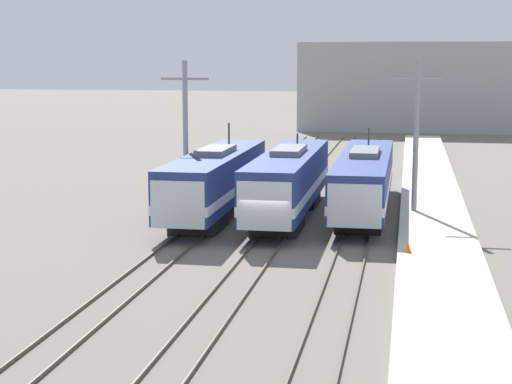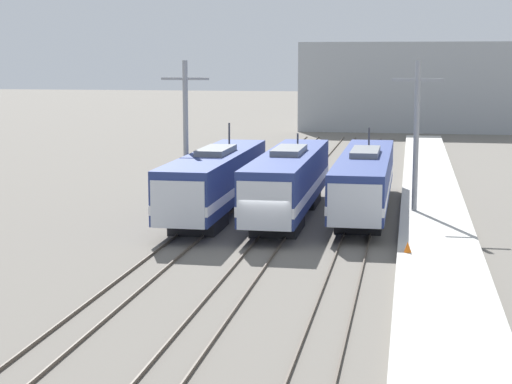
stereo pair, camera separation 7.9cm
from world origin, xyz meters
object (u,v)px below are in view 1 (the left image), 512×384
(locomotive_center, at_px, (288,183))
(locomotive_far_right, at_px, (364,181))
(catenary_tower_left, at_px, (185,132))
(locomotive_far_left, at_px, (214,182))
(catenary_tower_right, at_px, (416,136))
(traffic_cone, at_px, (408,247))

(locomotive_center, xyz_separation_m, locomotive_far_right, (4.42, 2.43, -0.13))
(locomotive_center, height_order, catenary_tower_left, catenary_tower_left)
(locomotive_far_left, bearing_deg, locomotive_center, 4.72)
(locomotive_center, distance_m, catenary_tower_right, 8.14)
(locomotive_center, distance_m, catenary_tower_left, 7.44)
(locomotive_far_right, relative_size, catenary_tower_left, 2.10)
(locomotive_far_right, height_order, catenary_tower_right, catenary_tower_right)
(locomotive_center, distance_m, traffic_cone, 12.22)
(locomotive_far_left, height_order, catenary_tower_left, catenary_tower_left)
(locomotive_center, relative_size, catenary_tower_right, 1.90)
(traffic_cone, bearing_deg, locomotive_far_left, 140.76)
(locomotive_far_left, bearing_deg, locomotive_far_right, 17.56)
(locomotive_far_left, distance_m, locomotive_center, 4.43)
(catenary_tower_left, bearing_deg, catenary_tower_right, 0.00)
(locomotive_far_left, height_order, catenary_tower_right, catenary_tower_right)
(locomotive_center, xyz_separation_m, catenary_tower_left, (-6.70, 1.67, 2.78))
(catenary_tower_left, relative_size, catenary_tower_right, 1.00)
(locomotive_far_left, relative_size, catenary_tower_right, 1.88)
(locomotive_center, height_order, locomotive_far_right, locomotive_far_right)
(locomotive_far_left, bearing_deg, traffic_cone, -39.24)
(locomotive_far_right, height_order, catenary_tower_left, catenary_tower_left)
(locomotive_far_right, bearing_deg, catenary_tower_right, -14.03)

